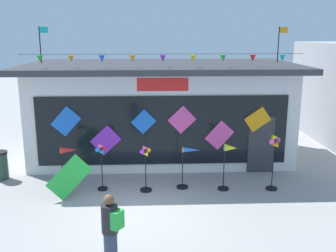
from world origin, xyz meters
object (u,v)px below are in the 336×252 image
object	(u,v)px
wind_spinner_center_left	(146,167)
wind_spinner_far_right	(274,154)
wind_spinner_far_left	(67,159)
wind_spinner_center_right	(188,163)
display_kite_on_ground	(69,177)
trash_bin	(0,165)
person_near_camera	(111,231)
wind_spinner_right	(228,158)
kite_shop_building	(161,110)
wind_spinner_left	(102,163)

from	to	relation	value
wind_spinner_center_left	wind_spinner_far_right	distance (m)	3.97
wind_spinner_center_left	wind_spinner_far_left	bearing A→B (deg)	178.95
wind_spinner_far_left	wind_spinner_center_left	distance (m)	2.39
wind_spinner_far_left	wind_spinner_center_right	distance (m)	3.71
display_kite_on_ground	wind_spinner_center_right	bearing A→B (deg)	10.25
wind_spinner_center_left	wind_spinner_center_right	world-z (taller)	wind_spinner_center_left
wind_spinner_center_left	wind_spinner_center_right	xyz separation A→B (m)	(1.32, 0.22, 0.04)
wind_spinner_center_right	trash_bin	bearing A→B (deg)	170.49
display_kite_on_ground	wind_spinner_far_right	bearing A→B (deg)	3.41
person_near_camera	display_kite_on_ground	distance (m)	4.03
wind_spinner_far_left	wind_spinner_center_left	world-z (taller)	wind_spinner_center_left
wind_spinner_center_left	display_kite_on_ground	size ratio (longest dim) A/B	1.19
wind_spinner_far_left	wind_spinner_right	bearing A→B (deg)	-0.21
kite_shop_building	trash_bin	distance (m)	6.10
kite_shop_building	wind_spinner_center_left	world-z (taller)	kite_shop_building
kite_shop_building	wind_spinner_far_right	size ratio (longest dim) A/B	5.52
display_kite_on_ground	wind_spinner_center_left	bearing A→B (deg)	10.77
wind_spinner_far_right	person_near_camera	distance (m)	6.15
kite_shop_building	person_near_camera	xyz separation A→B (m)	(-1.24, -7.72, -0.99)
wind_spinner_right	trash_bin	bearing A→B (deg)	170.60
kite_shop_building	wind_spinner_far_right	world-z (taller)	kite_shop_building
wind_spinner_center_left	display_kite_on_ground	bearing A→B (deg)	-169.23
wind_spinner_left	wind_spinner_center_left	size ratio (longest dim) A/B	1.02
wind_spinner_right	person_near_camera	world-z (taller)	person_near_camera
wind_spinner_left	trash_bin	world-z (taller)	wind_spinner_left
wind_spinner_left	wind_spinner_center_left	xyz separation A→B (m)	(1.36, -0.16, -0.10)
kite_shop_building	wind_spinner_center_left	bearing A→B (deg)	-99.21
wind_spinner_left	wind_spinner_center_right	size ratio (longest dim) A/B	1.13
person_near_camera	wind_spinner_center_left	bearing A→B (deg)	-154.35
wind_spinner_far_left	display_kite_on_ground	world-z (taller)	wind_spinner_far_left
trash_bin	wind_spinner_center_right	bearing A→B (deg)	-9.51
wind_spinner_left	wind_spinner_center_left	distance (m)	1.37
wind_spinner_far_left	wind_spinner_left	bearing A→B (deg)	6.25
wind_spinner_center_left	wind_spinner_right	size ratio (longest dim) A/B	1.00
wind_spinner_far_right	wind_spinner_right	bearing A→B (deg)	176.58
kite_shop_building	wind_spinner_left	size ratio (longest dim) A/B	6.56
wind_spinner_center_right	person_near_camera	size ratio (longest dim) A/B	0.79
wind_spinner_right	person_near_camera	xyz separation A→B (m)	(-3.22, -4.15, -0.13)
wind_spinner_left	wind_spinner_far_right	size ratio (longest dim) A/B	0.84
wind_spinner_far_left	wind_spinner_far_right	xyz separation A→B (m)	(6.33, -0.10, 0.10)
trash_bin	wind_spinner_far_left	bearing A→B (deg)	-25.91
wind_spinner_far_left	wind_spinner_far_right	world-z (taller)	wind_spinner_far_right
wind_spinner_far_left	wind_spinner_center_right	bearing A→B (deg)	2.70
wind_spinner_center_right	kite_shop_building	bearing A→B (deg)	102.31
kite_shop_building	wind_spinner_right	distance (m)	4.17
wind_spinner_center_right	person_near_camera	world-z (taller)	person_near_camera
wind_spinner_center_left	wind_spinner_center_right	distance (m)	1.34
wind_spinner_far_left	wind_spinner_left	size ratio (longest dim) A/B	0.96
kite_shop_building	wind_spinner_right	xyz separation A→B (m)	(1.98, -3.57, -0.86)
wind_spinner_left	kite_shop_building	bearing A→B (deg)	60.60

